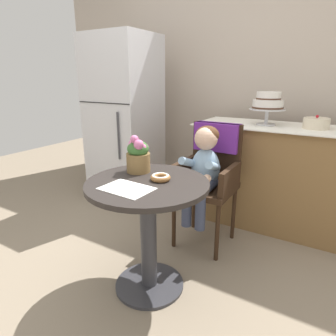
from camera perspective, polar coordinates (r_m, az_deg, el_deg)
ground_plane at (r=2.04m, az=-3.63°, el=-22.01°), size 8.00×8.00×0.00m
back_wall at (r=3.27m, az=15.43°, el=17.80°), size 4.80×0.10×2.70m
cafe_table at (r=1.76m, az=-3.94°, el=-9.15°), size 0.72×0.72×0.72m
wicker_chair at (r=2.31m, az=8.55°, el=0.70°), size 0.42×0.45×0.95m
seated_child at (r=2.16m, az=7.00°, el=0.65°), size 0.27×0.32×0.73m
paper_napkin at (r=1.58m, az=-8.10°, el=-4.03°), size 0.28×0.21×0.00m
donut_front at (r=1.69m, az=-1.48°, el=-1.82°), size 0.12×0.12×0.03m
flower_vase at (r=1.83m, az=-5.90°, el=2.61°), size 0.15×0.15×0.24m
display_counter at (r=2.75m, az=21.77°, el=-1.70°), size 1.56×0.62×0.90m
tiered_cake_stand at (r=2.66m, az=19.05°, el=11.97°), size 0.30×0.30×0.28m
round_layer_cake at (r=2.63m, az=27.11°, el=7.84°), size 0.20×0.20×0.11m
refrigerator at (r=3.12m, az=-8.54°, el=9.04°), size 0.64×0.63×1.70m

